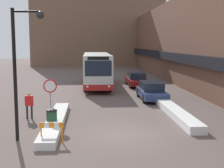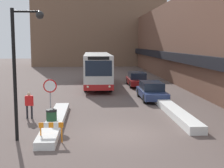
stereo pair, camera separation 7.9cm
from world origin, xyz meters
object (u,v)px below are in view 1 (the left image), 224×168
at_px(street_lamp, 21,59).
at_px(pedestrian, 29,103).
at_px(parked_car_middle, 136,79).
at_px(trash_bin, 52,118).
at_px(construction_barricade, 52,128).
at_px(city_bus, 97,69).
at_px(parked_car_front, 151,91).
at_px(stop_sign, 50,91).

relative_size(street_lamp, pedestrian, 3.75).
distance_m(parked_car_middle, trash_bin, 17.25).
bearing_deg(trash_bin, construction_barricade, -83.25).
distance_m(trash_bin, construction_barricade, 2.77).
bearing_deg(parked_car_middle, pedestrian, -121.60).
distance_m(city_bus, trash_bin, 16.33).
distance_m(street_lamp, construction_barricade, 3.39).
xyz_separation_m(parked_car_front, trash_bin, (-6.95, -7.78, -0.25)).
bearing_deg(construction_barricade, parked_car_front, 57.82).
bearing_deg(street_lamp, parked_car_middle, 66.24).
relative_size(stop_sign, construction_barricade, 2.24).
relative_size(stop_sign, trash_bin, 2.59).
bearing_deg(parked_car_front, city_bus, 116.79).
distance_m(stop_sign, construction_barricade, 4.02).
bearing_deg(trash_bin, city_bus, 80.17).
bearing_deg(pedestrian, parked_car_middle, 64.04).
bearing_deg(city_bus, trash_bin, -99.83).
xyz_separation_m(city_bus, stop_sign, (-2.96, -14.95, -0.04)).
relative_size(city_bus, trash_bin, 13.12).
distance_m(city_bus, street_lamp, 18.80).
xyz_separation_m(parked_car_middle, trash_bin, (-6.95, -15.79, -0.26)).
bearing_deg(parked_car_front, parked_car_middle, 90.00).
bearing_deg(stop_sign, pedestrian, 146.96).
bearing_deg(trash_bin, stop_sign, 99.54).
height_order(city_bus, pedestrian, city_bus).
bearing_deg(pedestrian, trash_bin, -46.20).
bearing_deg(construction_barricade, street_lamp, 160.79).
distance_m(stop_sign, trash_bin, 1.71).
height_order(parked_car_middle, trash_bin, parked_car_middle).
bearing_deg(stop_sign, trash_bin, -80.46).
height_order(city_bus, parked_car_middle, city_bus).
xyz_separation_m(stop_sign, pedestrian, (-1.37, 0.89, -0.83)).
xyz_separation_m(parked_car_front, construction_barricade, (-6.62, -10.52, -0.06)).
height_order(street_lamp, trash_bin, street_lamp).
bearing_deg(parked_car_front, construction_barricade, -122.18).
height_order(parked_car_middle, pedestrian, pedestrian).
bearing_deg(parked_car_middle, construction_barricade, -109.66).
relative_size(parked_car_front, trash_bin, 5.00).
bearing_deg(stop_sign, construction_barricade, -82.45).
xyz_separation_m(street_lamp, trash_bin, (1.01, 2.28, -3.27)).
xyz_separation_m(parked_car_front, parked_car_middle, (0.00, 8.01, 0.01)).
bearing_deg(pedestrian, street_lamp, -77.10).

